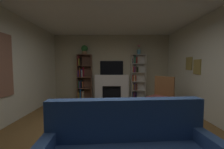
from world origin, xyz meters
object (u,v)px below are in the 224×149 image
object	(u,v)px
armchair	(162,95)
bookshelf_left	(84,78)
fireplace	(112,86)
potted_plant	(85,49)
vase_with_flowers	(139,52)
tv	(112,68)
bookshelf_right	(137,77)
coffee_table	(125,126)

from	to	relation	value
armchair	bookshelf_left	bearing A→B (deg)	147.03
fireplace	potted_plant	xyz separation A→B (m)	(-1.15, -0.02, 1.56)
vase_with_flowers	armchair	distance (m)	2.30
tv	vase_with_flowers	bearing A→B (deg)	-5.98
fireplace	bookshelf_right	size ratio (longest dim) A/B	0.81
bookshelf_right	vase_with_flowers	size ratio (longest dim) A/B	4.67
tv	vase_with_flowers	distance (m)	1.34
coffee_table	potted_plant	bearing A→B (deg)	111.53
bookshelf_right	coffee_table	size ratio (longest dim) A/B	1.91
vase_with_flowers	tv	bearing A→B (deg)	174.02
tv	vase_with_flowers	size ratio (longest dim) A/B	2.43
fireplace	coffee_table	xyz separation A→B (m)	(0.22, -3.49, -0.16)
bookshelf_left	vase_with_flowers	size ratio (longest dim) A/B	4.67
fireplace	bookshelf_right	bearing A→B (deg)	1.52
bookshelf_right	coffee_table	distance (m)	3.66
fireplace	coffee_table	world-z (taller)	fireplace
potted_plant	armchair	world-z (taller)	potted_plant
bookshelf_left	bookshelf_right	size ratio (longest dim) A/B	1.00
vase_with_flowers	armchair	bearing A→B (deg)	-78.66
bookshelf_right	armchair	world-z (taller)	bookshelf_right
fireplace	vase_with_flowers	xyz separation A→B (m)	(1.15, -0.02, 1.47)
tv	potted_plant	size ratio (longest dim) A/B	2.55
tv	vase_with_flowers	world-z (taller)	vase_with_flowers
potted_plant	coffee_table	distance (m)	4.11
tv	bookshelf_right	bearing A→B (deg)	-3.82
vase_with_flowers	potted_plant	bearing A→B (deg)	180.00
tv	armchair	distance (m)	2.50
potted_plant	vase_with_flowers	bearing A→B (deg)	-0.00
bookshelf_right	potted_plant	xyz separation A→B (m)	(-2.22, -0.05, 1.18)
vase_with_flowers	armchair	world-z (taller)	vase_with_flowers
bookshelf_right	coffee_table	bearing A→B (deg)	-103.65
tv	bookshelf_left	size ratio (longest dim) A/B	0.52
fireplace	potted_plant	bearing A→B (deg)	-179.02
tv	coffee_table	world-z (taller)	tv
vase_with_flowers	armchair	size ratio (longest dim) A/B	0.37
fireplace	armchair	distance (m)	2.30
potted_plant	coffee_table	size ratio (longest dim) A/B	0.39
tv	armchair	bearing A→B (deg)	-51.10
potted_plant	armchair	distance (m)	3.52
bookshelf_left	vase_with_flowers	distance (m)	2.62
bookshelf_left	bookshelf_right	world-z (taller)	same
tv	bookshelf_left	xyz separation A→B (m)	(-1.22, -0.09, -0.44)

